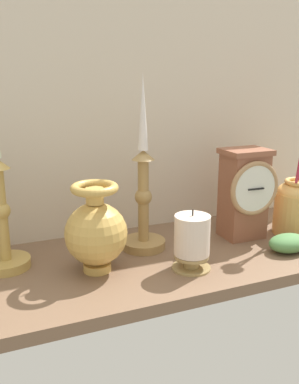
{
  "coord_description": "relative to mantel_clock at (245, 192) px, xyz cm",
  "views": [
    {
      "loc": [
        -32.38,
        -74.36,
        36.39
      ],
      "look_at": [
        -1.36,
        0.0,
        14.0
      ],
      "focal_mm": 39.24,
      "sensor_mm": 36.0,
      "label": 1
    }
  ],
  "objects": [
    {
      "name": "brass_vase_bulbous",
      "position": [
        -36.17,
        -4.08,
        -2.62
      ],
      "size": [
        11.95,
        11.95,
        17.33
      ],
      "color": "tan",
      "rests_on": "ground_plane"
    },
    {
      "name": "brass_vase_jar",
      "position": [
        13.24,
        -2.84,
        -3.1
      ],
      "size": [
        10.85,
        10.85,
        37.1
      ],
      "color": "tan",
      "rests_on": "ground_plane"
    },
    {
      "name": "ground_plane",
      "position": [
        -23.01,
        -2.06,
        -11.95
      ],
      "size": [
        100.0,
        36.0,
        2.4
      ],
      "primitive_type": "cube",
      "color": "brown"
    },
    {
      "name": "ivy_sprig",
      "position": [
        4.14,
        -10.96,
        -8.84
      ],
      "size": [
        9.16,
        6.41,
        3.81
      ],
      "color": "#508548",
      "rests_on": "ground_plane"
    },
    {
      "name": "candlestick_tall_center",
      "position": [
        -23.72,
        2.91,
        0.4
      ],
      "size": [
        9.51,
        9.51,
        37.11
      ],
      "color": "#A5814B",
      "rests_on": "ground_plane"
    },
    {
      "name": "candlestick_tall_left",
      "position": [
        -52.26,
        4.02,
        -0.15
      ],
      "size": [
        9.35,
        9.35,
        36.82
      ],
      "color": "tan",
      "rests_on": "ground_plane"
    },
    {
      "name": "back_wall",
      "position": [
        -23.01,
        16.44,
        21.75
      ],
      "size": [
        120.0,
        2.0,
        65.0
      ],
      "primitive_type": "cube",
      "color": "beige",
      "rests_on": "ground_plane"
    },
    {
      "name": "mantel_clock",
      "position": [
        0.0,
        0.0,
        0.0
      ],
      "size": [
        12.36,
        8.99,
        20.66
      ],
      "color": "brown",
      "rests_on": "ground_plane"
    },
    {
      "name": "pillar_candle_front",
      "position": [
        -18.98,
        -10.32,
        -4.95
      ],
      "size": [
        7.55,
        7.55,
        12.08
      ],
      "color": "#A68A54",
      "rests_on": "ground_plane"
    }
  ]
}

